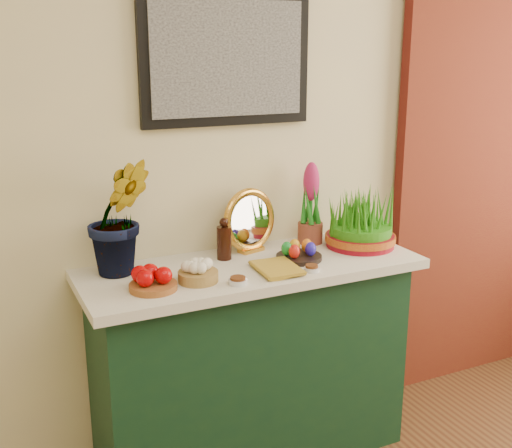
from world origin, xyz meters
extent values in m
cube|color=beige|center=(0.00, 2.25, 1.35)|extent=(4.00, 0.04, 2.70)
cube|color=black|center=(-0.08, 2.23, 1.70)|extent=(0.74, 0.03, 0.54)
cube|color=#A5A5A5|center=(-0.08, 2.21, 1.70)|extent=(0.66, 0.01, 0.46)
cube|color=#4A0D0F|center=(1.25, 2.20, 1.15)|extent=(0.90, 0.06, 2.30)
cube|color=#12341B|center=(-0.08, 2.00, 0.42)|extent=(1.30, 0.45, 0.85)
cube|color=silver|center=(-0.08, 2.00, 0.87)|extent=(1.40, 0.55, 0.04)
imported|color=#207F1E|center=(-0.58, 2.12, 1.19)|extent=(0.31, 0.26, 0.60)
cylinder|color=brown|center=(-0.53, 1.89, 0.90)|extent=(0.23, 0.23, 0.02)
cylinder|color=olive|center=(-0.35, 1.90, 0.91)|extent=(0.18, 0.18, 0.04)
cylinder|color=black|center=(-0.16, 2.10, 0.96)|extent=(0.06, 0.06, 0.14)
sphere|color=black|center=(-0.16, 2.10, 1.05)|extent=(0.04, 0.04, 0.04)
cube|color=gold|center=(-0.01, 2.15, 0.90)|extent=(0.12, 0.08, 0.02)
torus|color=gold|center=(-0.01, 2.16, 1.03)|extent=(0.28, 0.13, 0.28)
cylinder|color=silver|center=(-0.01, 2.16, 1.03)|extent=(0.21, 0.08, 0.21)
imported|color=#B48E27|center=(-0.11, 1.88, 0.90)|extent=(0.16, 0.22, 0.03)
cylinder|color=silver|center=(-0.23, 1.81, 0.90)|extent=(0.07, 0.07, 0.02)
cylinder|color=#592D14|center=(-0.23, 1.81, 0.91)|extent=(0.06, 0.06, 0.01)
cylinder|color=silver|center=(0.10, 1.81, 0.90)|extent=(0.06, 0.06, 0.02)
cylinder|color=#592D14|center=(0.10, 1.81, 0.91)|extent=(0.05, 0.05, 0.01)
cylinder|color=black|center=(0.12, 1.96, 0.90)|extent=(0.22, 0.22, 0.02)
ellipsoid|color=red|center=(0.08, 1.93, 0.94)|extent=(0.05, 0.05, 0.06)
ellipsoid|color=#261BBE|center=(0.16, 1.93, 0.94)|extent=(0.05, 0.05, 0.06)
ellipsoid|color=#F1A61A|center=(0.12, 2.00, 0.94)|extent=(0.05, 0.05, 0.06)
ellipsoid|color=#198D2F|center=(0.07, 1.98, 0.94)|extent=(0.05, 0.05, 0.06)
ellipsoid|color=orange|center=(0.17, 1.98, 0.94)|extent=(0.05, 0.05, 0.06)
cylinder|color=brown|center=(0.28, 2.15, 0.94)|extent=(0.11, 0.11, 0.09)
ellipsoid|color=#C02663|center=(0.28, 2.15, 1.17)|extent=(0.07, 0.07, 0.17)
cylinder|color=maroon|center=(0.46, 2.01, 0.92)|extent=(0.30, 0.30, 0.05)
cylinder|color=maroon|center=(0.46, 2.01, 0.93)|extent=(0.31, 0.31, 0.03)
camera|label=1|loc=(-1.14, -0.25, 1.75)|focal=45.00mm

